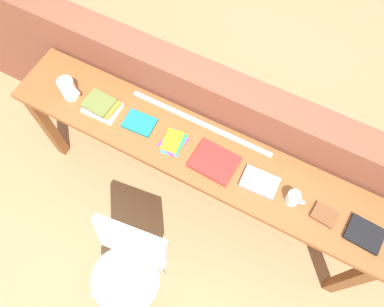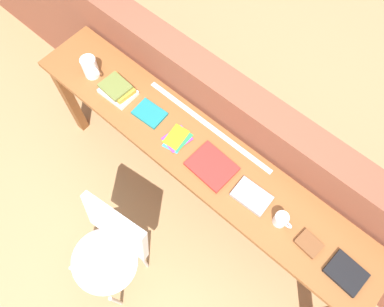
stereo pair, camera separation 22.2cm
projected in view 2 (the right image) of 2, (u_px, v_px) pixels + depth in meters
name	position (u px, v px, depth m)	size (l,w,h in m)	color
ground_plane	(171.00, 224.00, 2.95)	(40.00, 40.00, 0.00)	tan
brick_wall_back	(228.00, 136.00, 2.64)	(6.00, 0.20, 1.15)	brown
sideboard	(197.00, 159.00, 2.38)	(2.50, 0.44, 0.88)	brown
chair_white_moulded	(109.00, 249.00, 2.35)	(0.49, 0.50, 0.89)	silver
pitcher_white	(90.00, 67.00, 2.43)	(0.14, 0.10, 0.18)	white
book_stack_leftmost	(117.00, 89.00, 2.40)	(0.23, 0.17, 0.08)	white
magazine_cycling	(150.00, 113.00, 2.36)	(0.19, 0.14, 0.02)	#19757A
pamphlet_pile_colourful	(177.00, 139.00, 2.28)	(0.15, 0.18, 0.01)	#3399D8
book_open_centre	(212.00, 166.00, 2.20)	(0.26, 0.21, 0.02)	red
book_grey_hardcover	(252.00, 196.00, 2.11)	(0.21, 0.14, 0.03)	#9E9EA3
mug	(281.00, 220.00, 2.02)	(0.11, 0.08, 0.09)	white
leather_journal_brown	(309.00, 244.00, 2.00)	(0.13, 0.10, 0.02)	brown
book_repair_rightmost	(346.00, 273.00, 1.94)	(0.19, 0.15, 0.03)	black
ruler_metal_back_edge	(208.00, 125.00, 2.33)	(0.97, 0.03, 0.00)	silver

